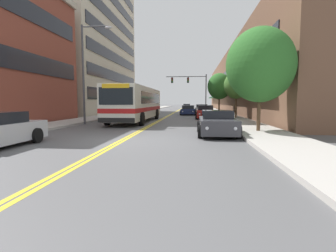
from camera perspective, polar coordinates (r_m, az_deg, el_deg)
The scene contains 21 objects.
ground_plane at distance 48.52m, azimuth 1.89°, elevation 3.22°, with size 240.00×240.00×0.00m, color #565659.
sidewalk_left at distance 49.46m, azimuth -6.15°, elevation 3.32°, with size 2.84×106.00×0.16m.
sidewalk_right at distance 48.55m, azimuth 10.09°, elevation 3.24°, with size 2.84×106.00×0.16m.
centre_line at distance 48.51m, azimuth 1.89°, elevation 3.22°, with size 0.34×106.00×0.01m.
office_tower_left at distance 44.58m, azimuth -19.08°, elevation 18.83°, with size 12.08×24.54×24.80m.
storefront_row_right at distance 49.38m, azimuth 16.82°, elevation 8.89°, with size 9.10×68.00×10.10m.
city_bus at distance 23.74m, azimuth -6.77°, elevation 5.10°, with size 2.90×12.58×2.96m.
car_beige_parked_left_near at distance 35.39m, azimuth -6.54°, elevation 3.35°, with size 2.19×4.22×1.23m.
car_charcoal_parked_left_far at distance 43.65m, azimuth -4.40°, elevation 3.79°, with size 2.05×4.49×1.31m.
car_dark_grey_parked_right_foreground at distance 14.07m, azimuth 10.61°, elevation 0.58°, with size 2.05×4.45×1.29m.
car_champagne_parked_right_mid at distance 46.80m, azimuth 7.17°, elevation 3.85°, with size 2.14×4.52×1.26m.
car_red_parked_right_far at distance 27.43m, azimuth 8.12°, elevation 2.93°, with size 2.03×4.17×1.39m.
car_white_parked_right_end at distance 39.16m, azimuth 7.36°, elevation 3.64°, with size 2.13×4.62×1.37m.
car_slate_blue_moving_lead at distance 66.31m, azimuth 4.11°, elevation 4.26°, with size 2.15×4.70×1.21m.
car_navy_moving_second at distance 35.44m, azimuth 4.40°, elevation 3.41°, with size 2.10×4.40×1.27m.
traffic_signal_mast at distance 45.50m, azimuth 5.25°, elevation 8.85°, with size 6.91×0.38×6.40m.
street_lamp_left_near at distance 21.49m, azimuth -17.14°, elevation 12.51°, with size 2.42×0.28×7.56m.
street_tree_right_near at distance 15.38m, azimuth 19.44°, elevation 12.40°, with size 3.67×3.67×5.59m.
street_tree_right_mid at distance 27.39m, azimuth 14.64°, elevation 8.58°, with size 2.47×2.47×4.61m.
street_tree_right_far at distance 36.66m, azimuth 11.13°, elevation 8.49°, with size 3.20×3.20×5.47m.
fire_hydrant at distance 18.93m, azimuth 13.96°, elevation 1.67°, with size 0.34×0.26×0.90m.
Camera 1 is at (3.23, -11.38, 1.75)m, focal length 28.00 mm.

